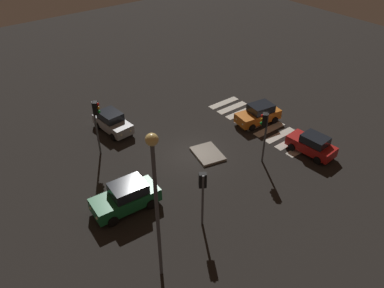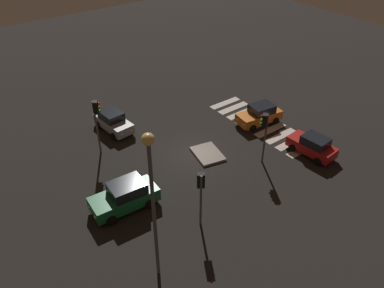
{
  "view_description": "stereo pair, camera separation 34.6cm",
  "coord_description": "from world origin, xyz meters",
  "px_view_note": "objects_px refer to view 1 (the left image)",
  "views": [
    {
      "loc": [
        -18.52,
        14.34,
        17.43
      ],
      "look_at": [
        0.0,
        0.0,
        1.0
      ],
      "focal_mm": 35.92,
      "sensor_mm": 36.0,
      "label": 1
    },
    {
      "loc": [
        -18.73,
        14.06,
        17.43
      ],
      "look_at": [
        0.0,
        0.0,
        1.0
      ],
      "focal_mm": 35.92,
      "sensor_mm": 36.0,
      "label": 2
    }
  ],
  "objects_px": {
    "car_orange": "(259,114)",
    "traffic_light_west": "(203,186)",
    "car_red": "(312,144)",
    "car_silver": "(112,122)",
    "traffic_light_south": "(264,126)",
    "traffic_light_north": "(96,115)",
    "street_lamp": "(155,189)",
    "traffic_island": "(208,154)",
    "car_green": "(126,197)"
  },
  "relations": [
    {
      "from": "traffic_light_south",
      "to": "car_red",
      "type": "bearing_deg",
      "value": -157.28
    },
    {
      "from": "traffic_light_south",
      "to": "traffic_light_north",
      "type": "relative_size",
      "value": 0.92
    },
    {
      "from": "car_red",
      "to": "car_orange",
      "type": "height_order",
      "value": "car_orange"
    },
    {
      "from": "traffic_island",
      "to": "traffic_light_north",
      "type": "relative_size",
      "value": 0.65
    },
    {
      "from": "traffic_island",
      "to": "car_green",
      "type": "bearing_deg",
      "value": 99.12
    },
    {
      "from": "car_red",
      "to": "street_lamp",
      "type": "xyz_separation_m",
      "value": [
        -2.03,
        15.08,
        5.17
      ]
    },
    {
      "from": "car_green",
      "to": "car_silver",
      "type": "distance_m",
      "value": 9.4
    },
    {
      "from": "car_orange",
      "to": "traffic_light_south",
      "type": "bearing_deg",
      "value": 54.03
    },
    {
      "from": "car_green",
      "to": "traffic_island",
      "type": "bearing_deg",
      "value": -167.12
    },
    {
      "from": "traffic_island",
      "to": "street_lamp",
      "type": "distance_m",
      "value": 12.45
    },
    {
      "from": "car_silver",
      "to": "traffic_light_south",
      "type": "relative_size",
      "value": 0.97
    },
    {
      "from": "car_green",
      "to": "traffic_light_north",
      "type": "xyz_separation_m",
      "value": [
        6.34,
        -1.45,
        2.43
      ]
    },
    {
      "from": "traffic_light_west",
      "to": "traffic_light_north",
      "type": "height_order",
      "value": "traffic_light_north"
    },
    {
      "from": "traffic_light_west",
      "to": "street_lamp",
      "type": "bearing_deg",
      "value": 143.83
    },
    {
      "from": "street_lamp",
      "to": "traffic_light_west",
      "type": "bearing_deg",
      "value": -68.89
    },
    {
      "from": "car_red",
      "to": "traffic_light_south",
      "type": "xyz_separation_m",
      "value": [
        1.65,
        3.78,
        2.29
      ]
    },
    {
      "from": "traffic_light_west",
      "to": "traffic_light_north",
      "type": "xyz_separation_m",
      "value": [
        10.21,
        1.54,
        0.47
      ]
    },
    {
      "from": "car_red",
      "to": "traffic_light_west",
      "type": "relative_size",
      "value": 1.0
    },
    {
      "from": "car_green",
      "to": "car_silver",
      "type": "bearing_deg",
      "value": -108.99
    },
    {
      "from": "car_orange",
      "to": "street_lamp",
      "type": "distance_m",
      "value": 17.68
    },
    {
      "from": "traffic_light_south",
      "to": "traffic_light_north",
      "type": "bearing_deg",
      "value": 3.78
    },
    {
      "from": "traffic_island",
      "to": "car_green",
      "type": "distance_m",
      "value": 7.82
    },
    {
      "from": "car_silver",
      "to": "car_orange",
      "type": "height_order",
      "value": "car_orange"
    },
    {
      "from": "car_green",
      "to": "street_lamp",
      "type": "xyz_separation_m",
      "value": [
        -5.43,
        1.05,
        5.04
      ]
    },
    {
      "from": "traffic_island",
      "to": "traffic_light_west",
      "type": "bearing_deg",
      "value": 137.46
    },
    {
      "from": "car_green",
      "to": "street_lamp",
      "type": "height_order",
      "value": "street_lamp"
    },
    {
      "from": "car_red",
      "to": "traffic_light_west",
      "type": "xyz_separation_m",
      "value": [
        -0.47,
        11.05,
        2.09
      ]
    },
    {
      "from": "car_orange",
      "to": "traffic_light_west",
      "type": "xyz_separation_m",
      "value": [
        -6.06,
        11.07,
        2.05
      ]
    },
    {
      "from": "street_lamp",
      "to": "car_silver",
      "type": "bearing_deg",
      "value": -18.36
    },
    {
      "from": "car_green",
      "to": "car_orange",
      "type": "relative_size",
      "value": 1.09
    },
    {
      "from": "traffic_light_west",
      "to": "traffic_light_south",
      "type": "bearing_deg",
      "value": -41.02
    },
    {
      "from": "car_silver",
      "to": "traffic_light_north",
      "type": "height_order",
      "value": "traffic_light_north"
    },
    {
      "from": "car_silver",
      "to": "traffic_light_north",
      "type": "relative_size",
      "value": 0.89
    },
    {
      "from": "traffic_island",
      "to": "street_lamp",
      "type": "relative_size",
      "value": 0.32
    },
    {
      "from": "car_orange",
      "to": "car_green",
      "type": "bearing_deg",
      "value": 16.83
    },
    {
      "from": "car_orange",
      "to": "traffic_light_north",
      "type": "relative_size",
      "value": 0.91
    },
    {
      "from": "car_orange",
      "to": "traffic_light_south",
      "type": "distance_m",
      "value": 5.91
    },
    {
      "from": "car_orange",
      "to": "traffic_light_west",
      "type": "relative_size",
      "value": 1.06
    },
    {
      "from": "car_green",
      "to": "traffic_light_west",
      "type": "relative_size",
      "value": 1.16
    },
    {
      "from": "car_red",
      "to": "car_orange",
      "type": "distance_m",
      "value": 5.59
    },
    {
      "from": "traffic_island",
      "to": "car_green",
      "type": "xyz_separation_m",
      "value": [
        -1.23,
        7.67,
        0.83
      ]
    },
    {
      "from": "traffic_light_west",
      "to": "car_silver",
      "type": "bearing_deg",
      "value": 29.77
    },
    {
      "from": "car_red",
      "to": "street_lamp",
      "type": "height_order",
      "value": "street_lamp"
    },
    {
      "from": "traffic_light_south",
      "to": "car_orange",
      "type": "bearing_deg",
      "value": -87.64
    },
    {
      "from": "traffic_light_north",
      "to": "street_lamp",
      "type": "relative_size",
      "value": 0.5
    },
    {
      "from": "car_green",
      "to": "car_orange",
      "type": "height_order",
      "value": "car_green"
    },
    {
      "from": "traffic_light_west",
      "to": "car_orange",
      "type": "bearing_deg",
      "value": -28.6
    },
    {
      "from": "car_silver",
      "to": "traffic_light_south",
      "type": "xyz_separation_m",
      "value": [
        -10.42,
        -6.63,
        2.26
      ]
    },
    {
      "from": "car_silver",
      "to": "car_green",
      "type": "bearing_deg",
      "value": -28.03
    },
    {
      "from": "car_orange",
      "to": "street_lamp",
      "type": "xyz_separation_m",
      "value": [
        -7.62,
        15.11,
        5.13
      ]
    }
  ]
}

